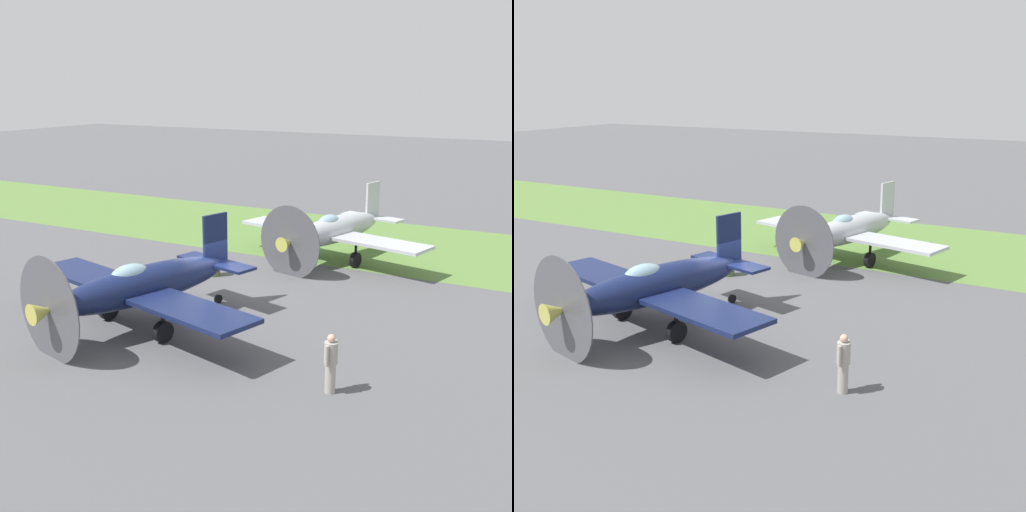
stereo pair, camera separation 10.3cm
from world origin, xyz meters
TOP-DOWN VIEW (x-y plane):
  - ground_plane at (0.00, 0.00)m, footprint 160.00×160.00m
  - grass_verge at (0.00, -12.80)m, footprint 120.00×11.00m
  - airplane_lead at (1.00, 3.24)m, footprint 10.51×8.42m
  - airplane_wingman at (-1.26, -8.41)m, footprint 10.08×8.06m
  - ground_crew_chief at (-6.71, 4.60)m, footprint 0.38×0.63m
  - fuel_drum at (2.37, -3.38)m, footprint 0.60×0.60m

SIDE VIEW (x-z plane):
  - ground_plane at x=0.00m, z-range 0.00..0.00m
  - grass_verge at x=0.00m, z-range 0.00..0.01m
  - fuel_drum at x=2.37m, z-range 0.00..0.90m
  - ground_crew_chief at x=-6.71m, z-range 0.05..1.78m
  - airplane_wingman at x=-1.26m, z-range -0.29..3.28m
  - airplane_lead at x=1.00m, z-range -0.30..3.43m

